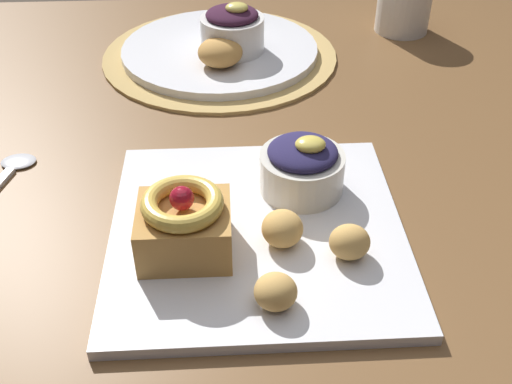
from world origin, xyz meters
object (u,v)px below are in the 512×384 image
Objects in this scene: fritter_back at (282,228)px; back_pastry at (220,52)px; fritter_middle at (276,292)px; fritter_front at (350,242)px; back_plate at (220,50)px; back_ramekin at (232,29)px; coffee_mug at (405,2)px; spoon at (6,175)px; cake_slice at (184,224)px; front_plate at (257,231)px; berry_ramekin at (302,167)px.

back_pastry reaches higher than fritter_back.
fritter_front is at bearing 37.85° from fritter_middle.
fritter_back is at bearing -82.69° from back_plate.
fritter_middle is at bearing -87.31° from back_ramekin.
back_ramekin reaches higher than back_pastry.
coffee_mug is (0.24, 0.52, 0.02)m from fritter_back.
spoon is at bearing 155.95° from fritter_front.
spoon is at bearing 145.19° from cake_slice.
cake_slice is 0.69× the size of spoon.
coffee_mug is (0.30, 0.15, 0.01)m from back_pastry.
back_plate reaches higher than spoon.
fritter_back is at bearing 160.26° from fritter_front.
fritter_front reaches higher than spoon.
fritter_middle is (0.08, -0.07, -0.02)m from cake_slice.
coffee_mug is at bearing 26.16° from back_pastry.
coffee_mug is (0.26, 0.49, 0.04)m from front_plate.
berry_ramekin reaches higher than fritter_middle.
berry_ramekin is at bearing -116.29° from coffee_mug.
fritter_middle is at bearing -85.20° from back_plate.
back_ramekin reaches higher than fritter_front.
front_plate is 6.93× the size of fritter_back.
berry_ramekin is 0.48m from coffee_mug.
cake_slice reaches higher than fritter_front.
back_plate is at bearing 104.27° from fritter_front.
cake_slice is 0.43m from back_ramekin.
spoon is at bearing 142.84° from fritter_middle.
coffee_mug is at bearing 61.83° from front_plate.
coffee_mug is (0.18, 0.54, 0.02)m from fritter_front.
berry_ramekin is 0.96× the size of back_ramekin.
fritter_back reaches higher than back_plate.
fritter_back is 0.14× the size of back_plate.
back_ramekin is (-0.04, 0.42, 0.02)m from fritter_back.
fritter_middle reaches higher than back_plate.
berry_ramekin is at bearing -76.63° from back_plate.
back_ramekin is 0.29m from coffee_mug.
back_ramekin is at bearing 102.31° from fritter_front.
fritter_middle is 0.36m from spoon.
cake_slice is 0.26m from spoon.
spoon is (-0.28, 0.12, -0.00)m from front_plate.
back_ramekin is 1.47× the size of back_pastry.
fritter_middle is at bearing -99.16° from fritter_back.
fritter_middle reaches higher than spoon.
fritter_front is 0.31× the size of spoon.
fritter_middle is 0.50m from back_ramekin.
back_ramekin is at bearing 82.63° from cake_slice.
berry_ramekin is at bearing -84.39° from spoon.
fritter_back reaches higher than front_plate.
back_ramekin is at bearing -27.82° from spoon.
back_pastry is 0.34m from spoon.
back_pastry is 0.51× the size of spoon.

